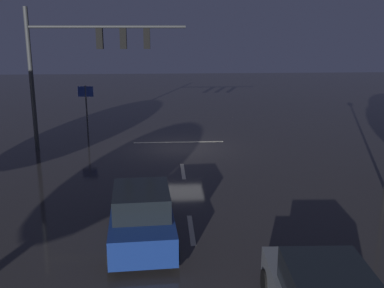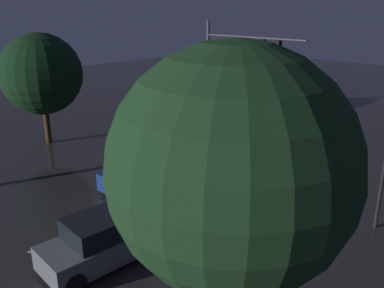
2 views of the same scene
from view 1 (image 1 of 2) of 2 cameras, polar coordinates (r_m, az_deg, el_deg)
ground_plane at (r=23.96m, az=-1.57°, el=-0.52°), size 80.00×80.00×0.00m
traffic_signal_assembly at (r=23.57m, az=-13.28°, el=11.13°), size 7.87×0.47×7.20m
lane_dash_far at (r=20.12m, az=-1.15°, el=-3.45°), size 0.16×2.20×0.01m
lane_dash_mid at (r=14.54m, az=-0.09°, el=-10.75°), size 0.16×2.20×0.01m
stop_bar at (r=25.19m, az=-1.68°, el=0.24°), size 5.00×0.16×0.01m
car_approaching at (r=13.60m, az=-6.35°, el=-9.02°), size 2.13×4.46×1.70m
route_sign at (r=27.63m, az=-13.23°, el=5.52°), size 0.90×0.13×2.88m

